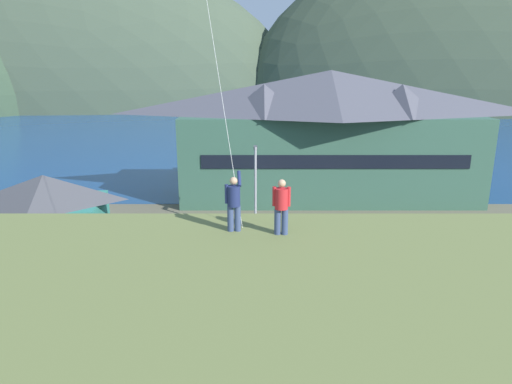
% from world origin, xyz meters
% --- Properties ---
extents(ground_plane, '(600.00, 600.00, 0.00)m').
position_xyz_m(ground_plane, '(0.00, 0.00, 0.00)').
color(ground_plane, '#66604C').
extents(parking_lot_pad, '(40.00, 20.00, 0.10)m').
position_xyz_m(parking_lot_pad, '(0.00, 5.00, 0.05)').
color(parking_lot_pad, slate).
rests_on(parking_lot_pad, ground).
extents(bay_water, '(360.00, 84.00, 0.03)m').
position_xyz_m(bay_water, '(0.00, 60.00, 0.01)').
color(bay_water, navy).
rests_on(bay_water, ground).
extents(far_hill_east_peak, '(145.94, 62.37, 87.05)m').
position_xyz_m(far_hill_east_peak, '(-59.80, 120.95, 0.00)').
color(far_hill_east_peak, '#42513D').
rests_on(far_hill_east_peak, ground).
extents(far_hill_center_saddle, '(135.09, 61.55, 92.47)m').
position_xyz_m(far_hill_center_saddle, '(63.67, 113.31, 0.00)').
color(far_hill_center_saddle, '#3D4C38').
rests_on(far_hill_center_saddle, ground).
extents(harbor_lodge, '(26.92, 9.12, 11.16)m').
position_xyz_m(harbor_lodge, '(6.51, 20.22, 5.90)').
color(harbor_lodge, '#38604C').
rests_on(harbor_lodge, ground).
extents(storage_shed_near_lot, '(7.81, 6.34, 4.99)m').
position_xyz_m(storage_shed_near_lot, '(-13.08, 7.80, 2.59)').
color(storage_shed_near_lot, '#338475').
rests_on(storage_shed_near_lot, ground).
extents(storage_shed_waterside, '(5.93, 5.72, 4.72)m').
position_xyz_m(storage_shed_waterside, '(2.66, 23.15, 2.45)').
color(storage_shed_waterside, '#756B5B').
rests_on(storage_shed_waterside, ground).
extents(wharf_dock, '(3.20, 12.00, 0.70)m').
position_xyz_m(wharf_dock, '(-3.81, 31.39, 0.35)').
color(wharf_dock, '#70604C').
rests_on(wharf_dock, ground).
extents(moored_boat_wharfside, '(2.59, 6.14, 2.16)m').
position_xyz_m(moored_boat_wharfside, '(-7.07, 28.61, 0.72)').
color(moored_boat_wharfside, '#A8A399').
rests_on(moored_boat_wharfside, ground).
extents(moored_boat_outer_mooring, '(2.94, 8.16, 2.16)m').
position_xyz_m(moored_boat_outer_mooring, '(-0.15, 29.68, 0.72)').
color(moored_boat_outer_mooring, '#A8A399').
rests_on(moored_boat_outer_mooring, ground).
extents(parked_car_lone_by_shed, '(4.25, 2.14, 1.82)m').
position_xyz_m(parked_car_lone_by_shed, '(-1.97, 6.81, 1.06)').
color(parked_car_lone_by_shed, '#236633').
rests_on(parked_car_lone_by_shed, parking_lot_pad).
extents(parked_car_front_row_red, '(4.28, 2.22, 1.82)m').
position_xyz_m(parked_car_front_row_red, '(5.11, 6.37, 1.06)').
color(parked_car_front_row_red, black).
rests_on(parked_car_front_row_red, parking_lot_pad).
extents(parked_car_mid_row_center, '(4.29, 2.24, 1.82)m').
position_xyz_m(parked_car_mid_row_center, '(-4.44, -0.02, 1.06)').
color(parked_car_mid_row_center, black).
rests_on(parked_car_mid_row_center, parking_lot_pad).
extents(parked_car_back_row_right, '(4.31, 2.28, 1.82)m').
position_xyz_m(parked_car_back_row_right, '(6.60, -0.15, 1.06)').
color(parked_car_back_row_right, silver).
rests_on(parked_car_back_row_right, parking_lot_pad).
extents(parked_car_back_row_left, '(4.22, 2.10, 1.82)m').
position_xyz_m(parked_car_back_row_left, '(12.32, 5.79, 1.06)').
color(parked_car_back_row_left, black).
rests_on(parked_car_back_row_left, parking_lot_pad).
extents(parked_car_mid_row_near, '(4.21, 2.07, 1.82)m').
position_xyz_m(parked_car_mid_row_near, '(-7.35, 7.17, 1.06)').
color(parked_car_mid_row_near, black).
rests_on(parked_car_mid_row_near, parking_lot_pad).
extents(parked_car_front_row_silver, '(4.33, 2.31, 1.82)m').
position_xyz_m(parked_car_front_row_silver, '(0.48, -0.59, 1.06)').
color(parked_car_front_row_silver, silver).
rests_on(parked_car_front_row_silver, parking_lot_pad).
extents(parking_light_pole, '(0.24, 0.78, 6.18)m').
position_xyz_m(parking_light_pole, '(0.08, 10.56, 3.71)').
color(parking_light_pole, '#ADADB2').
rests_on(parking_light_pole, parking_lot_pad).
extents(person_kite_flyer, '(0.52, 0.67, 1.86)m').
position_xyz_m(person_kite_flyer, '(-0.56, -6.11, 7.45)').
color(person_kite_flyer, '#384770').
rests_on(person_kite_flyer, grassy_hill_foreground).
extents(person_companion, '(0.55, 0.40, 1.74)m').
position_xyz_m(person_companion, '(0.89, -6.41, 7.43)').
color(person_companion, '#384770').
rests_on(person_companion, grassy_hill_foreground).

